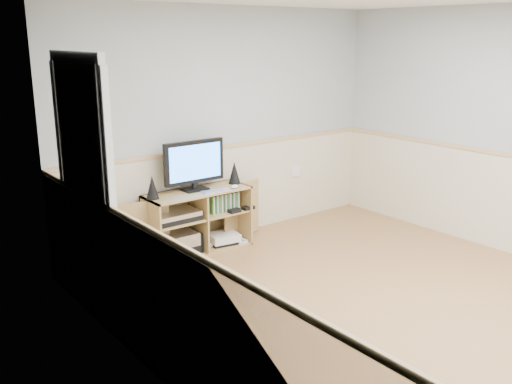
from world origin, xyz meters
TOP-DOWN VIEW (x-y plane):
  - room at (-0.06, 0.12)m, footprint 4.04×4.54m
  - media_cabinet at (-0.53, 2.06)m, footprint 1.73×0.42m
  - monitor at (-0.53, 2.06)m, footprint 0.68×0.18m
  - speaker_left at (-1.03, 2.03)m, footprint 0.13×0.13m
  - speaker_right at (-0.05, 2.03)m, footprint 0.13×0.13m
  - keyboard at (-0.39, 1.87)m, footprint 0.32×0.17m
  - mouse at (-0.17, 1.87)m, footprint 0.11×0.09m
  - av_components at (-0.84, 2.01)m, footprint 0.53×0.35m
  - game_consoles at (-0.25, 2.00)m, footprint 0.46×0.30m
  - game_cases at (-0.24, 1.99)m, footprint 0.34×0.13m
  - wall_outlet at (1.00, 2.23)m, footprint 0.12×0.03m

SIDE VIEW (x-z plane):
  - game_consoles at x=-0.25m, z-range 0.02..0.13m
  - av_components at x=-0.84m, z-range -0.01..0.45m
  - media_cabinet at x=-0.53m, z-range 0.01..0.66m
  - game_cases at x=-0.24m, z-range 0.39..0.58m
  - wall_outlet at x=1.00m, z-range 0.54..0.66m
  - keyboard at x=-0.39m, z-range 0.65..0.66m
  - mouse at x=-0.17m, z-range 0.65..0.69m
  - speaker_left at x=-1.03m, z-range 0.65..0.88m
  - speaker_right at x=-0.05m, z-range 0.65..0.89m
  - monitor at x=-0.53m, z-range 0.67..1.19m
  - room at x=-0.06m, z-range -0.05..2.49m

